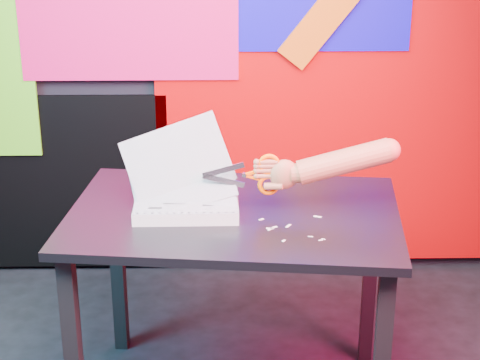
{
  "coord_description": "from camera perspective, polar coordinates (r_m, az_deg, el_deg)",
  "views": [
    {
      "loc": [
        0.16,
        -2.03,
        1.81
      ],
      "look_at": [
        0.21,
        0.41,
        0.87
      ],
      "focal_mm": 60.0,
      "sensor_mm": 36.0,
      "label": 1
    }
  ],
  "objects": [
    {
      "name": "paper_clippings",
      "position": [
        2.57,
        3.45,
        -3.35
      ],
      "size": [
        0.21,
        0.2,
        0.0
      ],
      "color": "beige",
      "rests_on": "work_table"
    },
    {
      "name": "backdrop",
      "position": [
        3.6,
        -2.76,
        7.3
      ],
      "size": [
        2.88,
        0.05,
        2.08
      ],
      "color": "#BD0306",
      "rests_on": "ground"
    },
    {
      "name": "hand_forearm",
      "position": [
        2.65,
        6.69,
        1.18
      ],
      "size": [
        0.47,
        0.09,
        0.17
      ],
      "rotation": [
        0.0,
        0.0,
        0.02
      ],
      "color": "#9B4B32",
      "rests_on": "work_table"
    },
    {
      "name": "work_table",
      "position": [
        2.72,
        -0.43,
        -4.2
      ],
      "size": [
        1.17,
        0.85,
        0.75
      ],
      "rotation": [
        0.0,
        0.0,
        -0.11
      ],
      "color": "black",
      "rests_on": "ground"
    },
    {
      "name": "room",
      "position": [
        2.09,
        -5.64,
        8.23
      ],
      "size": [
        3.01,
        3.01,
        2.71
      ],
      "color": "black",
      "rests_on": "ground"
    },
    {
      "name": "printout_stack",
      "position": [
        2.68,
        -3.85,
        -1.57
      ],
      "size": [
        0.4,
        0.26,
        0.33
      ],
      "rotation": [
        0.0,
        0.0,
        0.01
      ],
      "color": "beige",
      "rests_on": "work_table"
    },
    {
      "name": "scissors",
      "position": [
        2.63,
        1.68,
        0.38
      ],
      "size": [
        0.26,
        0.02,
        0.14
      ],
      "rotation": [
        0.0,
        0.0,
        0.02
      ],
      "color": "silver",
      "rests_on": "printout_stack"
    }
  ]
}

